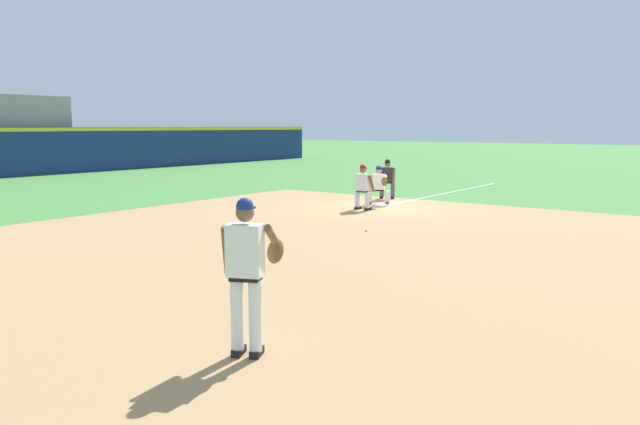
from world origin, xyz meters
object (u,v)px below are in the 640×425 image
baseball (366,230)px  baserunner (363,185)px  pitcher (248,267)px  first_baseman (379,183)px  umpire (387,177)px  first_base_bag (380,206)px

baseball → baserunner: size_ratio=0.05×
pitcher → first_baseman: 14.38m
pitcher → umpire: 16.24m
baseball → umpire: (6.66, 3.22, 0.76)m
first_base_bag → baseball: (-4.43, -2.22, -0.01)m
first_base_bag → first_baseman: 0.90m
first_base_bag → baserunner: (-0.95, 0.09, 0.75)m
first_base_bag → baseball: 4.96m
first_base_bag → pitcher: pitcher is taller
first_base_bag → first_baseman: size_ratio=0.28×
baserunner → umpire: size_ratio=1.00×
umpire → first_base_bag: bearing=-155.6°
umpire → baseball: bearing=-154.2°
baseball → baserunner: 4.24m
first_base_bag → baserunner: bearing=174.8°
baserunner → umpire: same height
baseball → first_baseman: bearing=27.4°
first_baseman → baserunner: size_ratio=0.92×
first_baseman → first_base_bag: bearing=-145.6°
baseball → umpire: bearing=25.8°
pitcher → umpire: bearing=24.2°
baseball → first_baseman: first_baseman is taller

